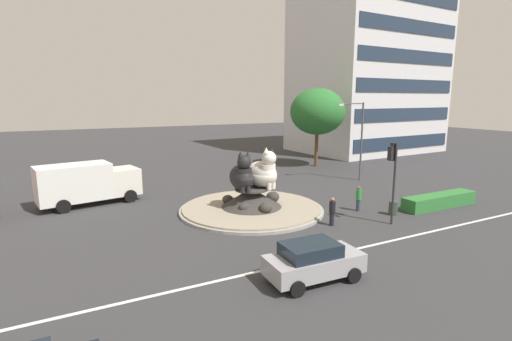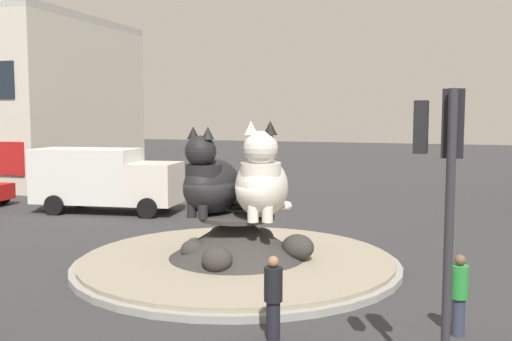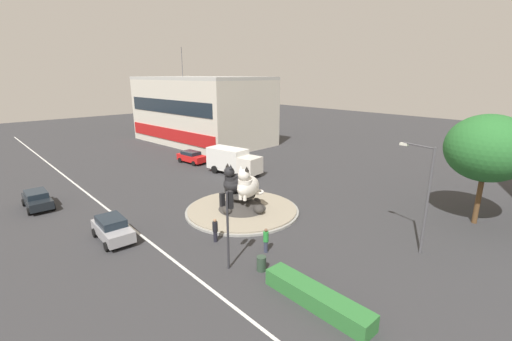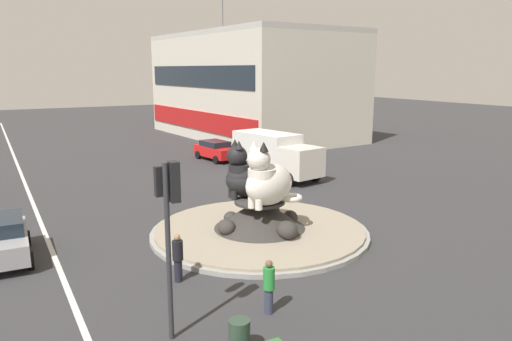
% 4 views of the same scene
% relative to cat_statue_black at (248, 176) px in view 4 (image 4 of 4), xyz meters
% --- Properties ---
extents(ground_plane, '(160.00, 160.00, 0.00)m').
position_rel_cat_statue_black_xyz_m(ground_plane, '(0.77, 0.18, -2.49)').
color(ground_plane, '#333335').
extents(lane_centreline, '(112.00, 0.20, 0.01)m').
position_rel_cat_statue_black_xyz_m(lane_centreline, '(0.77, -8.11, -2.49)').
color(lane_centreline, silver).
rests_on(lane_centreline, ground).
extents(roundabout_island, '(9.58, 9.58, 1.54)m').
position_rel_cat_statue_black_xyz_m(roundabout_island, '(0.78, 0.18, -2.00)').
color(roundabout_island, gray).
rests_on(roundabout_island, ground).
extents(cat_statue_black, '(1.79, 2.57, 2.61)m').
position_rel_cat_statue_black_xyz_m(cat_statue_black, '(0.00, 0.00, 0.00)').
color(cat_statue_black, black).
rests_on(cat_statue_black, roundabout_island).
extents(cat_statue_white, '(2.21, 2.97, 2.78)m').
position_rel_cat_statue_black_xyz_m(cat_statue_white, '(1.59, 0.08, 0.06)').
color(cat_statue_white, silver).
rests_on(cat_statue_white, roundabout_island).
extents(traffic_light_mast, '(0.71, 0.53, 4.86)m').
position_rel_cat_statue_black_xyz_m(traffic_light_mast, '(6.90, -6.01, 1.07)').
color(traffic_light_mast, '#2D2D33').
rests_on(traffic_light_mast, ground).
extents(shophouse_block, '(24.13, 14.80, 15.40)m').
position_rel_cat_statue_black_xyz_m(shophouse_block, '(-27.83, 15.40, 2.94)').
color(shophouse_block, beige).
rests_on(shophouse_block, ground).
extents(pedestrian_green_shirt, '(0.35, 0.35, 1.67)m').
position_rel_cat_statue_black_xyz_m(pedestrian_green_shirt, '(7.08, -3.10, -1.61)').
color(pedestrian_green_shirt, '#33384C').
rests_on(pedestrian_green_shirt, ground).
extents(pedestrian_black_shirt, '(0.37, 0.37, 1.70)m').
position_rel_cat_statue_black_xyz_m(pedestrian_black_shirt, '(3.65, -4.67, -1.60)').
color(pedestrian_black_shirt, black).
rests_on(pedestrian_black_shirt, ground).
extents(sedan_on_far_lane, '(4.38, 2.44, 1.53)m').
position_rel_cat_statue_black_xyz_m(sedan_on_far_lane, '(-16.40, 5.97, -1.68)').
color(sedan_on_far_lane, red).
rests_on(sedan_on_far_lane, ground).
extents(parked_car_right, '(4.11, 2.12, 1.63)m').
position_rel_cat_statue_black_xyz_m(parked_car_right, '(-1.40, -9.83, -1.65)').
color(parked_car_right, '#99999E').
rests_on(parked_car_right, ground).
extents(delivery_box_truck, '(7.02, 3.57, 2.94)m').
position_rel_cat_statue_black_xyz_m(delivery_box_truck, '(-8.80, 6.82, -0.91)').
color(delivery_box_truck, silver).
rests_on(delivery_box_truck, ground).
extents(litter_bin, '(0.56, 0.56, 0.90)m').
position_rel_cat_statue_black_xyz_m(litter_bin, '(8.47, -4.81, -2.04)').
color(litter_bin, '#2D4233').
rests_on(litter_bin, ground).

